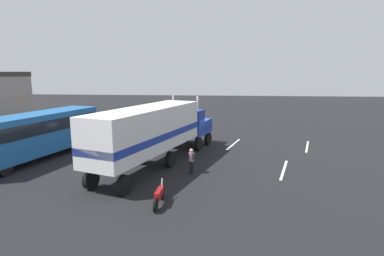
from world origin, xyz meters
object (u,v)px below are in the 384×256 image
at_px(semi_truck, 157,129).
at_px(person_bystander, 192,160).
at_px(motorcycle, 159,196).
at_px(parked_bus, 37,132).

distance_m(semi_truck, person_bystander, 3.46).
xyz_separation_m(person_bystander, motorcycle, (-4.83, 1.11, -0.41)).
distance_m(semi_truck, motorcycle, 6.93).
bearing_deg(motorcycle, person_bystander, -12.97).
bearing_deg(parked_bus, person_bystander, -101.06).
bearing_deg(semi_truck, motorcycle, -167.20).
distance_m(person_bystander, motorcycle, 4.97).
relative_size(person_bystander, motorcycle, 0.77).
xyz_separation_m(semi_truck, motorcycle, (-6.46, -1.47, -2.04)).
bearing_deg(person_bystander, motorcycle, 167.03).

